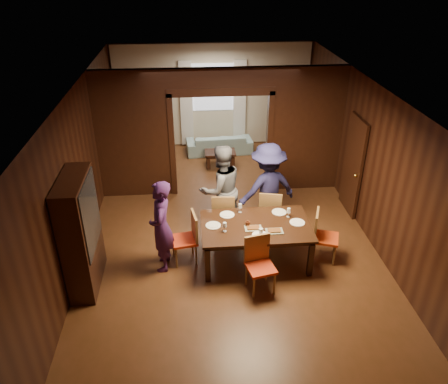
{
  "coord_description": "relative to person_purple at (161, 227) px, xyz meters",
  "views": [
    {
      "loc": [
        -0.72,
        -7.53,
        5.01
      ],
      "look_at": [
        -0.1,
        -0.4,
        1.05
      ],
      "focal_mm": 35.0,
      "sensor_mm": 36.0,
      "label": 1
    }
  ],
  "objects": [
    {
      "name": "plate_left",
      "position": [
        0.9,
        0.09,
        -0.09
      ],
      "size": [
        0.27,
        0.27,
        0.01
      ],
      "primitive_type": "cylinder",
      "color": "silver",
      "rests_on": "dining_table"
    },
    {
      "name": "dining_table",
      "position": [
        1.66,
        0.06,
        -0.47
      ],
      "size": [
        1.94,
        1.21,
        0.76
      ],
      "primitive_type": "cube",
      "color": "black",
      "rests_on": "floor"
    },
    {
      "name": "door_right",
      "position": [
        3.96,
        1.68,
        0.2
      ],
      "size": [
        0.06,
        0.9,
        2.1
      ],
      "primitive_type": "cube",
      "color": "black",
      "rests_on": "floor"
    },
    {
      "name": "chair_far_r",
      "position": [
        2.09,
        0.97,
        -0.37
      ],
      "size": [
        0.52,
        0.52,
        0.97
      ],
      "primitive_type": null,
      "rotation": [
        0.0,
        0.0,
        2.92
      ],
      "color": "orange",
      "rests_on": "floor"
    },
    {
      "name": "wineglass_far",
      "position": [
        1.43,
        0.5,
        -0.0
      ],
      "size": [
        0.08,
        0.08,
        0.18
      ],
      "primitive_type": null,
      "color": "silver",
      "rests_on": "dining_table"
    },
    {
      "name": "plate_far_l",
      "position": [
        1.18,
        0.43,
        -0.09
      ],
      "size": [
        0.27,
        0.27,
        0.01
      ],
      "primitive_type": "cylinder",
      "color": "white",
      "rests_on": "dining_table"
    },
    {
      "name": "plate_far_r",
      "position": [
        2.15,
        0.44,
        -0.09
      ],
      "size": [
        0.27,
        0.27,
        0.01
      ],
      "primitive_type": "cylinder",
      "color": "silver",
      "rests_on": "dining_table"
    },
    {
      "name": "platter_b",
      "position": [
        1.94,
        -0.18,
        -0.08
      ],
      "size": [
        0.3,
        0.2,
        0.04
      ],
      "primitive_type": "cube",
      "color": "gray",
      "rests_on": "dining_table"
    },
    {
      "name": "room_walls",
      "position": [
        1.26,
        3.07,
        0.65
      ],
      "size": [
        5.52,
        9.01,
        2.9
      ],
      "color": "black",
      "rests_on": "floor"
    },
    {
      "name": "coffee_table",
      "position": [
        1.34,
        4.14,
        -0.65
      ],
      "size": [
        0.8,
        0.5,
        0.4
      ],
      "primitive_type": "cube",
      "color": "black",
      "rests_on": "floor"
    },
    {
      "name": "person_navy",
      "position": [
        2.02,
        1.04,
        0.09
      ],
      "size": [
        1.37,
        1.04,
        1.88
      ],
      "primitive_type": "imported",
      "rotation": [
        0.0,
        0.0,
        3.45
      ],
      "color": "#18173A",
      "rests_on": "floor"
    },
    {
      "name": "wineglass_right",
      "position": [
        2.28,
        0.27,
        -0.0
      ],
      "size": [
        0.08,
        0.08,
        0.18
      ],
      "primitive_type": null,
      "color": "silver",
      "rests_on": "dining_table"
    },
    {
      "name": "serving_bowl",
      "position": [
        1.8,
        0.22,
        -0.05
      ],
      "size": [
        0.35,
        0.35,
        0.09
      ],
      "primitive_type": "imported",
      "color": "black",
      "rests_on": "dining_table"
    },
    {
      "name": "person_grey",
      "position": [
        1.12,
        1.12,
        0.07
      ],
      "size": [
        1.1,
        1.0,
        1.85
      ],
      "primitive_type": "imported",
      "rotation": [
        0.0,
        0.0,
        3.55
      ],
      "color": "#5A5A62",
      "rests_on": "floor"
    },
    {
      "name": "plate_right",
      "position": [
        2.4,
        0.06,
        -0.09
      ],
      "size": [
        0.27,
        0.27,
        0.01
      ],
      "primitive_type": "cylinder",
      "color": "white",
      "rests_on": "dining_table"
    },
    {
      "name": "sofa",
      "position": [
        1.38,
        5.03,
        -0.59
      ],
      "size": [
        1.86,
        0.83,
        0.53
      ],
      "primitive_type": "imported",
      "rotation": [
        0.0,
        0.0,
        3.2
      ],
      "color": "#92BABF",
      "rests_on": "floor"
    },
    {
      "name": "tumbler",
      "position": [
        1.69,
        -0.28,
        -0.02
      ],
      "size": [
        0.07,
        0.07,
        0.14
      ],
      "primitive_type": "cylinder",
      "color": "silver",
      "rests_on": "dining_table"
    },
    {
      "name": "plate_near",
      "position": [
        1.68,
        -0.28,
        -0.09
      ],
      "size": [
        0.27,
        0.27,
        0.01
      ],
      "primitive_type": "cylinder",
      "color": "white",
      "rests_on": "dining_table"
    },
    {
      "name": "curtain_left",
      "position": [
        0.51,
        5.58,
        0.4
      ],
      "size": [
        0.35,
        0.06,
        2.4
      ],
      "primitive_type": "cube",
      "color": "white",
      "rests_on": "back_wall"
    },
    {
      "name": "chair_right",
      "position": [
        2.94,
        -0.02,
        -0.37
      ],
      "size": [
        0.56,
        0.56,
        0.97
      ],
      "primitive_type": null,
      "rotation": [
        0.0,
        0.0,
        1.23
      ],
      "color": "#E64415",
      "rests_on": "floor"
    },
    {
      "name": "person_purple",
      "position": [
        0.0,
        0.0,
        0.0
      ],
      "size": [
        0.43,
        0.64,
        1.71
      ],
      "primitive_type": "imported",
      "rotation": [
        0.0,
        0.0,
        -1.6
      ],
      "color": "#411C54",
      "rests_on": "floor"
    },
    {
      "name": "floor",
      "position": [
        1.26,
        1.18,
        -0.85
      ],
      "size": [
        9.0,
        9.0,
        0.0
      ],
      "primitive_type": "plane",
      "color": "#523017",
      "rests_on": "ground"
    },
    {
      "name": "curtain_right",
      "position": [
        2.01,
        5.58,
        0.4
      ],
      "size": [
        0.35,
        0.06,
        2.4
      ],
      "primitive_type": "cube",
      "color": "white",
      "rests_on": "back_wall"
    },
    {
      "name": "platter_a",
      "position": [
        1.59,
        -0.07,
        -0.08
      ],
      "size": [
        0.3,
        0.2,
        0.04
      ],
      "primitive_type": "cube",
      "color": "gray",
      "rests_on": "dining_table"
    },
    {
      "name": "hutch",
      "position": [
        -1.27,
        -0.32,
        0.15
      ],
      "size": [
        0.4,
        1.2,
        2.0
      ],
      "primitive_type": "cube",
      "color": "black",
      "rests_on": "floor"
    },
    {
      "name": "chair_far_l",
      "position": [
        1.15,
        0.93,
        -0.37
      ],
      "size": [
        0.48,
        0.48,
        0.97
      ],
      "primitive_type": null,
      "rotation": [
        0.0,
        0.0,
        3.05
      ],
      "color": "#E84615",
      "rests_on": "floor"
    },
    {
      "name": "chair_left",
      "position": [
        0.37,
        0.14,
        -0.37
      ],
      "size": [
        0.51,
        0.51,
        0.97
      ],
      "primitive_type": null,
      "rotation": [
        0.0,
        0.0,
        -1.41
      ],
      "color": "red",
      "rests_on": "floor"
    },
    {
      "name": "condiment_jar",
      "position": [
        1.5,
        0.03,
        -0.04
      ],
      "size": [
        0.08,
        0.08,
        0.11
      ],
      "primitive_type": null,
      "color": "#4A2011",
      "rests_on": "dining_table"
    },
    {
      "name": "wineglass_left",
      "position": [
        1.09,
        -0.1,
        -0.0
      ],
      "size": [
        0.08,
        0.08,
        0.18
      ],
      "primitive_type": null,
      "color": "white",
      "rests_on": "dining_table"
    },
    {
      "name": "chair_near",
      "position": [
        1.62,
        -0.76,
        -0.37
      ],
      "size": [
        0.52,
        0.52,
        0.97
      ],
      "primitive_type": null,
      "rotation": [
        0.0,
        0.0,
        0.22
      ],
      "color": "red",
      "rests_on": "floor"
    },
    {
      "name": "window_far",
      "position": [
        1.26,
        5.62,
        0.85
      ],
      "size": [
        1.2,
        0.03,
        1.3
      ],
      "primitive_type": "cube",
      "color": "silver",
      "rests_on": "back_wall"
    },
    {
      "name": "ceiling",
      "position": [
        1.26,
        1.18,
        2.05
      ],
      "size": [
        5.5,
        9.0,
        0.02
      ],
      "primitive_type": "cube",
      "color": "silver",
      "rests_on": "room_walls"
    }
  ]
}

